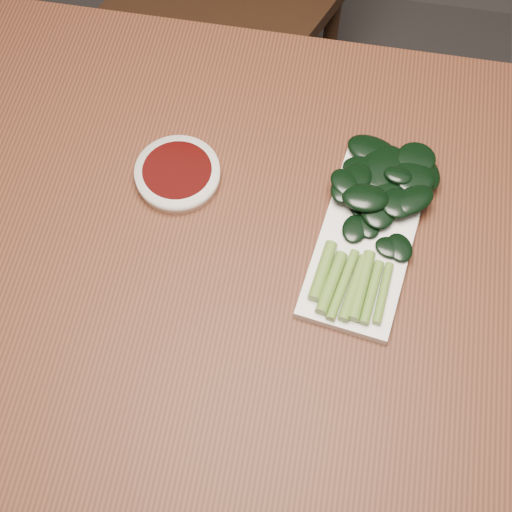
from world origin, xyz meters
name	(u,v)px	position (x,y,z in m)	size (l,w,h in m)	color
ground	(258,403)	(0.00, 0.00, 0.00)	(6.00, 6.00, 0.00)	#312E2E
table	(260,276)	(0.00, 0.00, 0.68)	(1.40, 0.80, 0.75)	#4C2515
sauce_bowl	(178,174)	(-0.14, 0.10, 0.76)	(0.12, 0.12, 0.02)	white
serving_plate	(367,236)	(0.14, 0.05, 0.76)	(0.16, 0.30, 0.01)	white
gai_lan	(378,203)	(0.15, 0.09, 0.78)	(0.17, 0.30, 0.03)	olive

